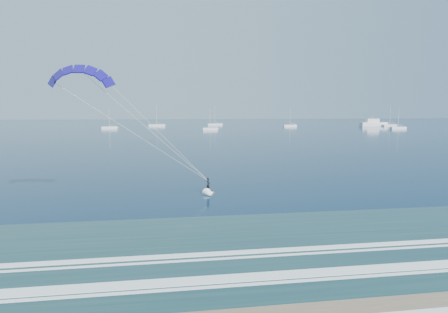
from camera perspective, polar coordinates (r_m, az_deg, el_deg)
kitesurfer_rig at (r=41.94m, az=-10.60°, el=3.72°), size 17.40×8.18×14.68m
motor_yacht at (r=264.31m, az=20.54°, el=4.46°), size 16.74×4.46×6.69m
sailboat_1 at (r=220.28m, az=-16.05°, el=4.00°), size 7.87×2.40×10.93m
sailboat_2 at (r=249.63m, az=-9.60°, el=4.43°), size 9.78×2.40×13.04m
sailboat_3 at (r=197.21m, az=-2.01°, el=3.98°), size 7.28×2.40×10.30m
sailboat_4 at (r=262.79m, az=-1.32°, el=4.62°), size 9.55×2.40×12.88m
sailboat_5 at (r=243.55m, az=9.40°, el=4.38°), size 7.65×2.40×10.58m
sailboat_6 at (r=228.46m, az=23.62°, el=3.79°), size 8.27×2.40×11.26m
sailboat_7 at (r=265.73m, az=22.58°, el=4.14°), size 8.53×2.40×11.67m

